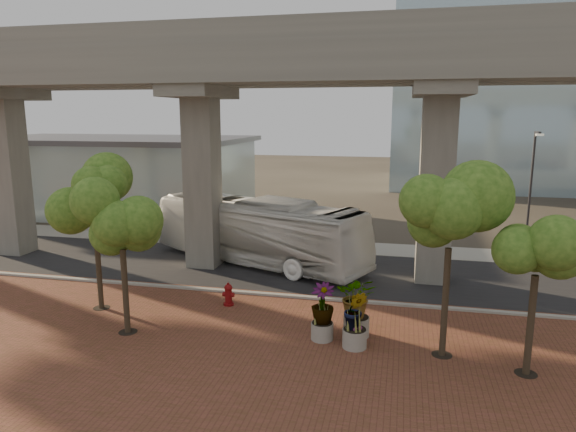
# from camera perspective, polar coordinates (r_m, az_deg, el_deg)

# --- Properties ---
(ground) EXTENTS (160.00, 160.00, 0.00)m
(ground) POSITION_cam_1_polar(r_m,az_deg,el_deg) (25.27, 1.95, -7.64)
(ground) COLOR #312B24
(ground) RESTS_ON ground
(brick_plaza) EXTENTS (70.00, 13.00, 0.06)m
(brick_plaza) POSITION_cam_1_polar(r_m,az_deg,el_deg) (18.05, -2.99, -15.54)
(brick_plaza) COLOR brown
(brick_plaza) RESTS_ON ground
(asphalt_road) EXTENTS (90.00, 8.00, 0.04)m
(asphalt_road) POSITION_cam_1_polar(r_m,az_deg,el_deg) (27.13, 2.75, -6.27)
(asphalt_road) COLOR black
(asphalt_road) RESTS_ON ground
(curb_strip) EXTENTS (70.00, 0.25, 0.16)m
(curb_strip) POSITION_cam_1_polar(r_m,az_deg,el_deg) (23.39, 1.03, -8.99)
(curb_strip) COLOR #9B9990
(curb_strip) RESTS_ON ground
(far_sidewalk) EXTENTS (90.00, 3.00, 0.06)m
(far_sidewalk) POSITION_cam_1_polar(r_m,az_deg,el_deg) (32.36, 4.45, -3.39)
(far_sidewalk) COLOR #9B9990
(far_sidewalk) RESTS_ON ground
(transit_viaduct) EXTENTS (72.00, 5.60, 12.40)m
(transit_viaduct) POSITION_cam_1_polar(r_m,az_deg,el_deg) (25.91, 2.90, 9.26)
(transit_viaduct) COLOR gray
(transit_viaduct) RESTS_ON ground
(station_pavilion) EXTENTS (23.00, 13.00, 6.30)m
(station_pavilion) POSITION_cam_1_polar(r_m,az_deg,el_deg) (46.72, -18.96, 4.50)
(station_pavilion) COLOR #A5B9BC
(station_pavilion) RESTS_ON ground
(transit_bus) EXTENTS (13.20, 8.08, 3.64)m
(transit_bus) POSITION_cam_1_polar(r_m,az_deg,el_deg) (28.41, -3.40, -1.71)
(transit_bus) COLOR silver
(transit_bus) RESTS_ON ground
(fire_hydrant) EXTENTS (0.50, 0.45, 1.00)m
(fire_hydrant) POSITION_cam_1_polar(r_m,az_deg,el_deg) (22.51, -6.64, -8.65)
(fire_hydrant) COLOR maroon
(fire_hydrant) RESTS_ON ground
(planter_front) EXTENTS (2.13, 2.13, 2.35)m
(planter_front) POSITION_cam_1_polar(r_m,az_deg,el_deg) (19.23, 7.67, -9.18)
(planter_front) COLOR #AAA49A
(planter_front) RESTS_ON ground
(planter_right) EXTENTS (1.99, 1.99, 2.13)m
(planter_right) POSITION_cam_1_polar(r_m,az_deg,el_deg) (18.89, 3.85, -9.93)
(planter_right) COLOR #A59E95
(planter_right) RESTS_ON ground
(planter_left) EXTENTS (1.91, 1.91, 2.11)m
(planter_left) POSITION_cam_1_polar(r_m,az_deg,el_deg) (18.38, 7.48, -10.64)
(planter_left) COLOR gray
(planter_left) RESTS_ON ground
(street_tree_far_west) EXTENTS (3.24, 3.24, 6.25)m
(street_tree_far_west) POSITION_cam_1_polar(r_m,az_deg,el_deg) (22.42, -20.80, 1.88)
(street_tree_far_west) COLOR #463828
(street_tree_far_west) RESTS_ON ground
(street_tree_near_west) EXTENTS (3.74, 3.74, 6.05)m
(street_tree_near_west) POSITION_cam_1_polar(r_m,az_deg,el_deg) (19.56, -18.09, -0.46)
(street_tree_near_west) COLOR #463828
(street_tree_near_west) RESTS_ON ground
(street_tree_near_east) EXTENTS (3.52, 3.52, 6.41)m
(street_tree_near_east) POSITION_cam_1_polar(r_m,az_deg,el_deg) (17.47, 17.59, -0.23)
(street_tree_near_east) COLOR #463828
(street_tree_near_east) RESTS_ON ground
(street_tree_far_east) EXTENTS (2.99, 2.99, 5.51)m
(street_tree_far_east) POSITION_cam_1_polar(r_m,az_deg,el_deg) (17.27, 26.02, -3.24)
(street_tree_far_east) COLOR #463828
(street_tree_far_east) RESTS_ON ground
(streetlamp_west) EXTENTS (0.42, 1.23, 8.48)m
(streetlamp_west) POSITION_cam_1_polar(r_m,az_deg,el_deg) (33.29, -9.09, 5.51)
(streetlamp_west) COLOR #333238
(streetlamp_west) RESTS_ON ground
(streetlamp_east) EXTENTS (0.36, 1.05, 7.28)m
(streetlamp_east) POSITION_cam_1_polar(r_m,az_deg,el_deg) (30.15, 25.37, 2.67)
(streetlamp_east) COLOR #29292E
(streetlamp_east) RESTS_ON ground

